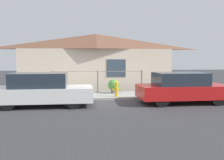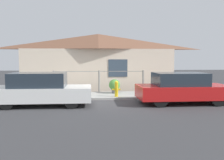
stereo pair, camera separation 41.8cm
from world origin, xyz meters
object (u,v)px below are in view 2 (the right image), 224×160
at_px(car_left, 42,90).
at_px(fire_hydrant, 116,88).
at_px(car_right, 182,88).
at_px(potted_plant_near_hydrant, 114,85).

relative_size(car_left, fire_hydrant, 5.22).
relative_size(car_right, fire_hydrant, 5.15).
bearing_deg(fire_hydrant, car_right, -28.89).
bearing_deg(car_right, car_left, 179.57).
bearing_deg(potted_plant_near_hydrant, car_right, -45.37).
height_order(car_left, potted_plant_near_hydrant, car_left).
relative_size(car_left, car_right, 1.01).
height_order(car_left, car_right, car_left).
distance_m(car_left, potted_plant_near_hydrant, 4.15).
xyz_separation_m(car_left, potted_plant_near_hydrant, (3.20, 2.64, -0.14)).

